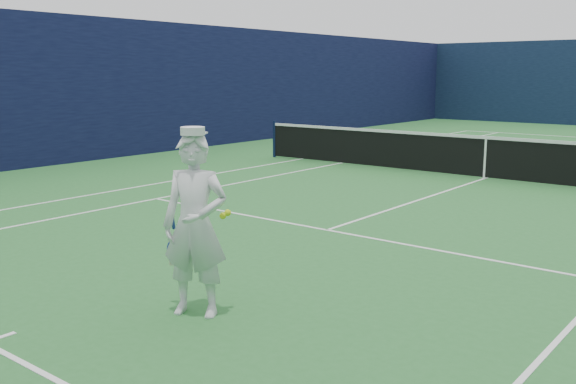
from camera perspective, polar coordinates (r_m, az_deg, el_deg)
The scene contains 5 objects.
ground at distance 15.73m, azimuth 17.02°, elevation 1.12°, with size 80.00×80.00×0.00m, color #296B2E.
court_markings at distance 15.73m, azimuth 17.02°, elevation 1.14°, with size 11.03×23.83×0.01m.
windscreen_fence at distance 15.54m, azimuth 17.42°, elevation 8.42°, with size 20.12×36.12×4.00m.
tennis_net at distance 15.65m, azimuth 17.13°, elevation 3.13°, with size 12.88×0.09×1.07m.
tennis_player at distance 6.52m, azimuth -8.25°, elevation -2.92°, with size 0.89×0.69×1.93m.
Camera 1 is at (5.63, -14.48, 2.44)m, focal length 40.00 mm.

